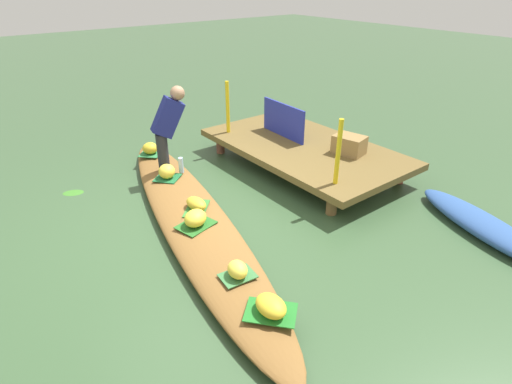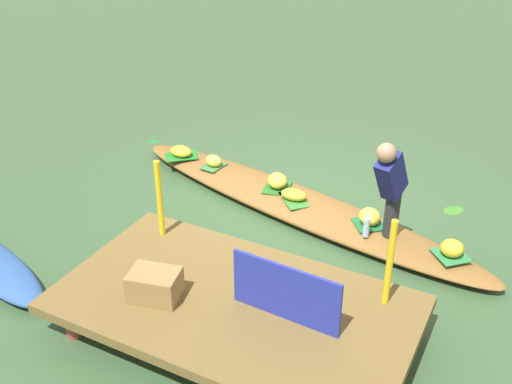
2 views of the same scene
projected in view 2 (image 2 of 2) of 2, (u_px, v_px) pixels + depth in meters
canal_water at (295, 210)px, 7.49m from camera, size 40.00×40.00×0.00m
dock_platform at (234, 305)px, 5.42m from camera, size 3.20×1.80×0.37m
vendor_boat at (295, 204)px, 7.44m from camera, size 5.28×1.95×0.19m
leaf_mat_0 at (451, 255)px, 6.30m from camera, size 0.46×0.46×0.01m
banana_bunch_0 at (452, 248)px, 6.26m from camera, size 0.34×0.34×0.18m
leaf_mat_1 at (181, 156)px, 8.40m from camera, size 0.53×0.51×0.01m
banana_bunch_1 at (181, 151)px, 8.37m from camera, size 0.32×0.24×0.15m
leaf_mat_2 at (294, 200)px, 7.33m from camera, size 0.49×0.49×0.01m
banana_bunch_2 at (294, 195)px, 7.30m from camera, size 0.33×0.22×0.14m
leaf_mat_3 at (369, 224)px, 6.84m from camera, size 0.45×0.45×0.01m
banana_bunch_3 at (370, 217)px, 6.79m from camera, size 0.32×0.31×0.20m
leaf_mat_4 at (214, 166)px, 8.13m from camera, size 0.27×0.35×0.01m
banana_bunch_4 at (213, 161)px, 8.10m from camera, size 0.27×0.23×0.15m
leaf_mat_5 at (277, 187)px, 7.61m from camera, size 0.40×0.47×0.01m
banana_bunch_5 at (277, 181)px, 7.57m from camera, size 0.36×0.38×0.18m
vendor_person at (391, 183)px, 6.26m from camera, size 0.28×0.52×1.20m
water_bottle at (366, 227)px, 6.58m from camera, size 0.07×0.07×0.23m
market_banner at (286, 293)px, 5.06m from camera, size 1.00×0.08×0.54m
railing_post_west at (390, 263)px, 5.17m from camera, size 0.06×0.06×0.85m
railing_post_east at (160, 199)px, 6.14m from camera, size 0.06×0.06×0.85m
produce_crate at (155, 285)px, 5.36m from camera, size 0.50×0.41×0.27m
drifting_plant_0 at (153, 141)px, 9.32m from camera, size 0.22×0.19×0.01m
drifting_plant_1 at (454, 210)px, 7.49m from camera, size 0.31×0.34×0.01m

